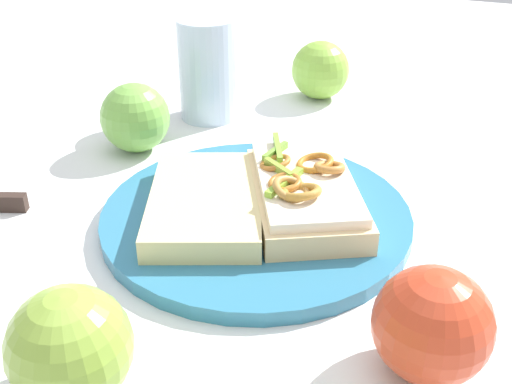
{
  "coord_description": "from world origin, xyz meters",
  "views": [
    {
      "loc": [
        0.47,
        0.17,
        0.33
      ],
      "look_at": [
        0.0,
        0.0,
        0.03
      ],
      "focal_mm": 44.24,
      "sensor_mm": 36.0,
      "label": 1
    }
  ],
  "objects_px": {
    "sandwich": "(305,192)",
    "apple_2": "(432,325)",
    "apple_5": "(320,70)",
    "apple_1": "(135,118)",
    "apple_4": "(70,347)",
    "drinking_glass": "(208,69)",
    "bread_slice_side": "(206,203)",
    "plate": "(256,217)"
  },
  "relations": [
    {
      "from": "plate",
      "to": "apple_2",
      "type": "xyz_separation_m",
      "value": [
        0.14,
        0.17,
        0.03
      ]
    },
    {
      "from": "apple_1",
      "to": "apple_5",
      "type": "relative_size",
      "value": 1.01
    },
    {
      "from": "apple_5",
      "to": "apple_1",
      "type": "bearing_deg",
      "value": -34.03
    },
    {
      "from": "plate",
      "to": "bread_slice_side",
      "type": "bearing_deg",
      "value": -64.31
    },
    {
      "from": "drinking_glass",
      "to": "apple_5",
      "type": "bearing_deg",
      "value": 134.23
    },
    {
      "from": "sandwich",
      "to": "bread_slice_side",
      "type": "distance_m",
      "value": 0.09
    },
    {
      "from": "drinking_glass",
      "to": "apple_1",
      "type": "bearing_deg",
      "value": -18.6
    },
    {
      "from": "sandwich",
      "to": "bread_slice_side",
      "type": "bearing_deg",
      "value": -90.0
    },
    {
      "from": "bread_slice_side",
      "to": "apple_1",
      "type": "height_order",
      "value": "apple_1"
    },
    {
      "from": "apple_2",
      "to": "drinking_glass",
      "type": "xyz_separation_m",
      "value": [
        -0.36,
        -0.32,
        0.02
      ]
    },
    {
      "from": "apple_4",
      "to": "plate",
      "type": "bearing_deg",
      "value": 170.33
    },
    {
      "from": "apple_4",
      "to": "bread_slice_side",
      "type": "bearing_deg",
      "value": -179.51
    },
    {
      "from": "plate",
      "to": "sandwich",
      "type": "relative_size",
      "value": 1.52
    },
    {
      "from": "sandwich",
      "to": "apple_2",
      "type": "distance_m",
      "value": 0.2
    },
    {
      "from": "plate",
      "to": "sandwich",
      "type": "bearing_deg",
      "value": 115.69
    },
    {
      "from": "plate",
      "to": "sandwich",
      "type": "xyz_separation_m",
      "value": [
        -0.02,
        0.04,
        0.02
      ]
    },
    {
      "from": "apple_5",
      "to": "drinking_glass",
      "type": "relative_size",
      "value": 0.62
    },
    {
      "from": "sandwich",
      "to": "apple_5",
      "type": "bearing_deg",
      "value": 166.73
    },
    {
      "from": "plate",
      "to": "sandwich",
      "type": "height_order",
      "value": "sandwich"
    },
    {
      "from": "apple_4",
      "to": "apple_5",
      "type": "height_order",
      "value": "apple_4"
    },
    {
      "from": "apple_2",
      "to": "apple_5",
      "type": "bearing_deg",
      "value": -156.8
    },
    {
      "from": "apple_2",
      "to": "bread_slice_side",
      "type": "bearing_deg",
      "value": -118.21
    },
    {
      "from": "apple_1",
      "to": "apple_5",
      "type": "height_order",
      "value": "same"
    },
    {
      "from": "sandwich",
      "to": "apple_1",
      "type": "bearing_deg",
      "value": -135.99
    },
    {
      "from": "bread_slice_side",
      "to": "drinking_glass",
      "type": "xyz_separation_m",
      "value": [
        -0.24,
        -0.1,
        0.04
      ]
    },
    {
      "from": "plate",
      "to": "apple_2",
      "type": "height_order",
      "value": "apple_2"
    },
    {
      "from": "sandwich",
      "to": "apple_4",
      "type": "relative_size",
      "value": 2.36
    },
    {
      "from": "bread_slice_side",
      "to": "apple_2",
      "type": "bearing_deg",
      "value": 41.65
    },
    {
      "from": "bread_slice_side",
      "to": "apple_5",
      "type": "xyz_separation_m",
      "value": [
        -0.36,
        0.01,
        0.01
      ]
    },
    {
      "from": "apple_4",
      "to": "drinking_glass",
      "type": "xyz_separation_m",
      "value": [
        -0.46,
        -0.1,
        0.02
      ]
    },
    {
      "from": "apple_1",
      "to": "apple_2",
      "type": "height_order",
      "value": "apple_2"
    },
    {
      "from": "apple_2",
      "to": "drinking_glass",
      "type": "height_order",
      "value": "drinking_glass"
    },
    {
      "from": "sandwich",
      "to": "apple_2",
      "type": "relative_size",
      "value": 2.36
    },
    {
      "from": "bread_slice_side",
      "to": "drinking_glass",
      "type": "relative_size",
      "value": 1.28
    },
    {
      "from": "apple_1",
      "to": "bread_slice_side",
      "type": "bearing_deg",
      "value": 49.05
    },
    {
      "from": "apple_4",
      "to": "sandwich",
      "type": "bearing_deg",
      "value": 162.31
    },
    {
      "from": "drinking_glass",
      "to": "apple_2",
      "type": "bearing_deg",
      "value": 41.71
    },
    {
      "from": "apple_2",
      "to": "apple_4",
      "type": "bearing_deg",
      "value": -65.02
    },
    {
      "from": "plate",
      "to": "apple_4",
      "type": "xyz_separation_m",
      "value": [
        0.24,
        -0.04,
        0.03
      ]
    },
    {
      "from": "apple_1",
      "to": "apple_2",
      "type": "distance_m",
      "value": 0.43
    },
    {
      "from": "apple_5",
      "to": "apple_4",
      "type": "bearing_deg",
      "value": -1.22
    },
    {
      "from": "sandwich",
      "to": "drinking_glass",
      "type": "relative_size",
      "value": 1.51
    }
  ]
}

